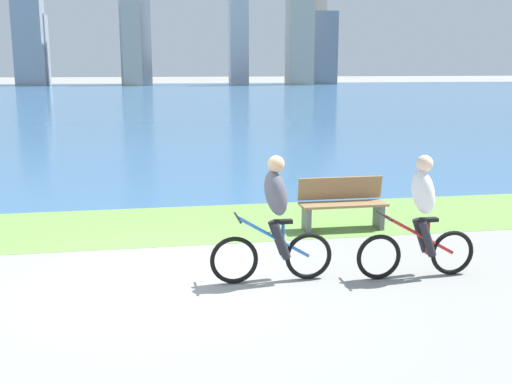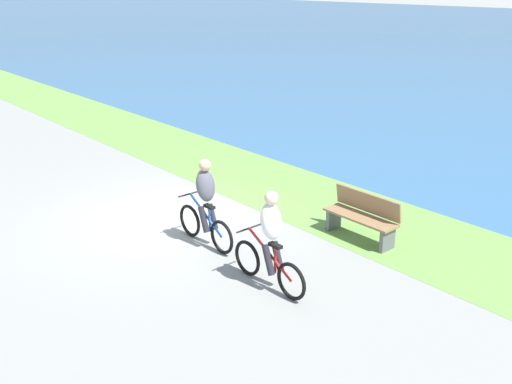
{
  "view_description": "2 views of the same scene",
  "coord_description": "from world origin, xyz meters",
  "views": [
    {
      "loc": [
        -0.09,
        -7.83,
        2.79
      ],
      "look_at": [
        1.36,
        0.2,
        1.12
      ],
      "focal_mm": 43.48,
      "sensor_mm": 36.0,
      "label": 1
    },
    {
      "loc": [
        9.5,
        -5.92,
        4.67
      ],
      "look_at": [
        1.86,
        0.73,
        0.91
      ],
      "focal_mm": 40.45,
      "sensor_mm": 36.0,
      "label": 2
    }
  ],
  "objects": [
    {
      "name": "cyclist_trailing",
      "position": [
        3.47,
        -0.38,
        0.83
      ],
      "size": [
        1.66,
        0.52,
        1.65
      ],
      "color": "black",
      "rests_on": "ground"
    },
    {
      "name": "bench_near_path",
      "position": [
        3.24,
        2.19,
        0.45
      ],
      "size": [
        1.5,
        0.47,
        0.9
      ],
      "color": "olive",
      "rests_on": "ground"
    },
    {
      "name": "grass_strip_bayside",
      "position": [
        0.0,
        3.0,
        0.0
      ],
      "size": [
        120.0,
        2.77,
        0.01
      ],
      "primitive_type": "cube",
      "color": "#6B9947",
      "rests_on": "ground"
    },
    {
      "name": "bay_water_surface",
      "position": [
        0.0,
        48.53,
        0.0
      ],
      "size": [
        300.0,
        88.28,
        0.0
      ],
      "primitive_type": "cube",
      "color": "#386693",
      "rests_on": "ground"
    },
    {
      "name": "cyclist_lead",
      "position": [
        1.53,
        -0.21,
        0.83
      ],
      "size": [
        1.63,
        0.52,
        1.67
      ],
      "color": "black",
      "rests_on": "ground"
    },
    {
      "name": "ground_plane",
      "position": [
        0.0,
        0.0,
        0.0
      ],
      "size": [
        300.0,
        300.0,
        0.0
      ],
      "primitive_type": "plane",
      "color": "gray"
    },
    {
      "name": "city_skyline_far_shore",
      "position": [
        7.94,
        84.87,
        9.2
      ],
      "size": [
        46.04,
        8.7,
        24.25
      ],
      "color": "#8C939E",
      "rests_on": "ground"
    }
  ]
}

